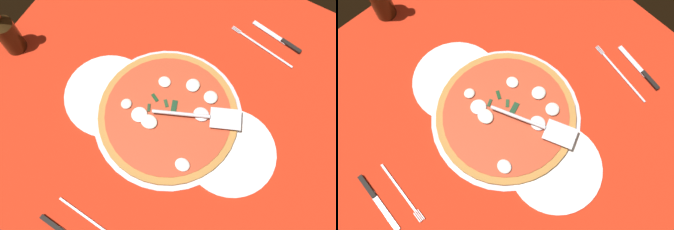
{
  "view_description": "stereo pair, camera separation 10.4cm",
  "coord_description": "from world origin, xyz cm",
  "views": [
    {
      "loc": [
        -17.37,
        30.46,
        99.79
      ],
      "look_at": [
        1.03,
        -1.04,
        1.91
      ],
      "focal_mm": 40.21,
      "sensor_mm": 36.0,
      "label": 1
    },
    {
      "loc": [
        -25.54,
        23.97,
        99.79
      ],
      "look_at": [
        1.03,
        -1.04,
        1.91
      ],
      "focal_mm": 40.21,
      "sensor_mm": 36.0,
      "label": 2
    }
  ],
  "objects": [
    {
      "name": "place_setting_near",
      "position": [
        -14.23,
        -37.32,
        0.45
      ],
      "size": [
        23.11,
        15.56,
        1.4
      ],
      "rotation": [
        0.0,
        0.0,
        -0.16
      ],
      "color": "white",
      "rests_on": "ground_plane"
    },
    {
      "name": "checker_pattern",
      "position": [
        0.0,
        0.0,
        0.05
      ],
      "size": [
        115.29,
        115.29,
        0.1
      ],
      "color": "silver",
      "rests_on": "ground_plane"
    },
    {
      "name": "dinner_plate_left",
      "position": [
        -18.81,
        -0.74,
        0.6
      ],
      "size": [
        24.81,
        24.81,
        1.0
      ],
      "primitive_type": "cylinder",
      "color": "white",
      "rests_on": "ground_plane"
    },
    {
      "name": "pizza_pan",
      "position": [
        1.03,
        -1.04,
        0.5
      ],
      "size": [
        41.95,
        41.95,
        0.81
      ],
      "primitive_type": "cylinder",
      "color": "silver",
      "rests_on": "ground_plane"
    },
    {
      "name": "dinner_plate_right",
      "position": [
        18.97,
        1.88,
        0.6
      ],
      "size": [
        25.57,
        25.57,
        1.0
      ],
      "primitive_type": "cylinder",
      "color": "white",
      "rests_on": "ground_plane"
    },
    {
      "name": "place_setting_far",
      "position": [
        6.25,
        36.38,
        0.45
      ],
      "size": [
        20.56,
        14.61,
        1.4
      ],
      "rotation": [
        0.0,
        0.0,
        3.08
      ],
      "color": "white",
      "rests_on": "ground_plane"
    },
    {
      "name": "ground_plane",
      "position": [
        0.0,
        0.0,
        -0.4
      ],
      "size": [
        115.29,
        115.29,
        0.8
      ],
      "primitive_type": "cube",
      "color": "red"
    },
    {
      "name": "pizza",
      "position": [
        0.97,
        -1.14,
        1.76
      ],
      "size": [
        39.06,
        39.06,
        2.92
      ],
      "color": "#B67A37",
      "rests_on": "pizza_pan"
    },
    {
      "name": "pizza_server",
      "position": [
        -7.71,
        -4.77,
        4.16
      ],
      "size": [
        23.59,
        13.12,
        1.0
      ],
      "rotation": [
        0.0,
        0.0,
        3.56
      ],
      "color": "silver",
      "rests_on": "pizza"
    }
  ]
}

